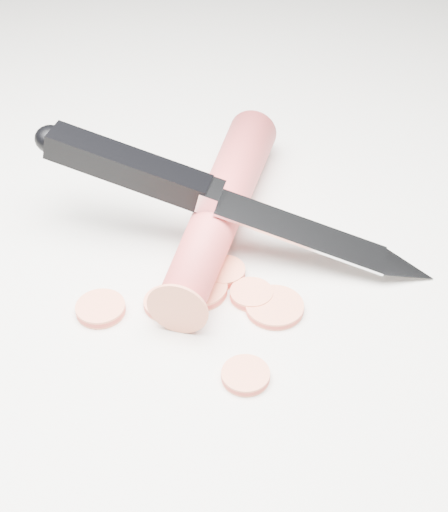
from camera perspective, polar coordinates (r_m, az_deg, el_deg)
name	(u,v)px	position (r m, az deg, el deg)	size (l,w,h in m)	color
ground	(205,261)	(0.50, -1.53, -0.41)	(2.40, 2.40, 0.00)	silver
carrot	(221,206)	(0.52, -0.21, 3.99)	(0.03, 0.03, 0.22)	#DA3D40
carrot_slice_0	(101,309)	(0.47, -9.84, -4.17)	(0.03, 0.03, 0.01)	#F27B55
carrot_slice_1	(167,303)	(0.47, -4.57, -3.76)	(0.03, 0.03, 0.01)	#F27B55
carrot_slice_2	(275,307)	(0.47, 4.07, -4.10)	(0.04, 0.04, 0.01)	#F27B55
carrot_slice_3	(246,375)	(0.43, 1.74, -9.52)	(0.03, 0.03, 0.01)	#F27B55
carrot_slice_4	(224,272)	(0.49, -0.01, -1.29)	(0.03, 0.03, 0.01)	#F27B55
carrot_slice_5	(198,289)	(0.48, -2.08, -2.62)	(0.04, 0.04, 0.01)	#F27B55
carrot_slice_6	(251,294)	(0.47, 2.20, -3.08)	(0.03, 0.03, 0.01)	#F27B55
kitchen_knife	(234,199)	(0.49, 0.77, 4.54)	(0.25, 0.20, 0.08)	#B9BBC0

